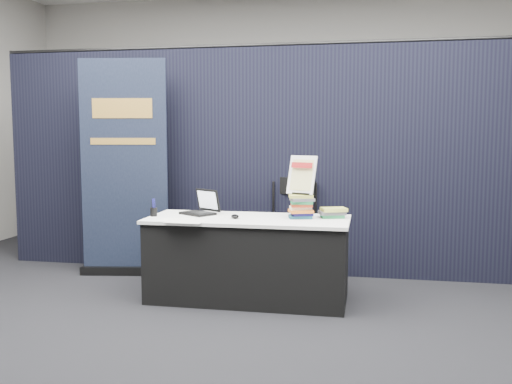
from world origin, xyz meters
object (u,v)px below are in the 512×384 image
(display_table, at_px, (248,259))
(stacking_chair, at_px, (292,224))
(laptop, at_px, (199,208))
(info_sign, at_px, (302,175))
(pullup_banner, at_px, (124,181))
(book_stack_tall, at_px, (301,207))
(book_stack_short, at_px, (333,213))

(display_table, distance_m, stacking_chair, 0.87)
(laptop, distance_m, info_sign, 1.02)
(display_table, bearing_deg, laptop, 164.53)
(display_table, bearing_deg, pullup_banner, 156.53)
(stacking_chair, bearing_deg, pullup_banner, -158.88)
(info_sign, relative_size, stacking_chair, 0.34)
(book_stack_tall, distance_m, info_sign, 0.28)
(book_stack_short, relative_size, pullup_banner, 0.11)
(pullup_banner, bearing_deg, book_stack_tall, -26.06)
(info_sign, bearing_deg, book_stack_tall, -68.60)
(info_sign, bearing_deg, book_stack_short, 34.40)
(display_table, xyz_separation_m, laptop, (-0.50, 0.14, 0.43))
(info_sign, xyz_separation_m, stacking_chair, (-0.18, 0.71, -0.55))
(laptop, bearing_deg, book_stack_tall, 28.29)
(book_stack_tall, bearing_deg, stacking_chair, 103.67)
(display_table, distance_m, pullup_banner, 1.71)
(laptop, distance_m, book_stack_short, 1.25)
(book_stack_tall, xyz_separation_m, info_sign, (0.00, 0.03, 0.27))
(display_table, height_order, pullup_banner, pullup_banner)
(book_stack_short, height_order, info_sign, info_sign)
(book_stack_short, height_order, pullup_banner, pullup_banner)
(book_stack_short, bearing_deg, laptop, -179.56)
(laptop, bearing_deg, book_stack_short, 33.75)
(book_stack_short, xyz_separation_m, stacking_chair, (-0.46, 0.65, -0.22))
(display_table, relative_size, info_sign, 5.05)
(book_stack_short, distance_m, info_sign, 0.44)
(book_stack_tall, xyz_separation_m, pullup_banner, (-1.93, 0.58, 0.15))
(laptop, xyz_separation_m, info_sign, (0.97, -0.05, 0.32))
(laptop, relative_size, book_stack_short, 1.53)
(book_stack_tall, distance_m, stacking_chair, 0.81)
(laptop, height_order, info_sign, info_sign)
(display_table, distance_m, laptop, 0.67)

